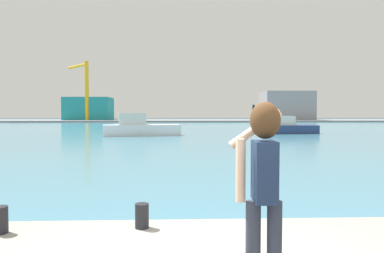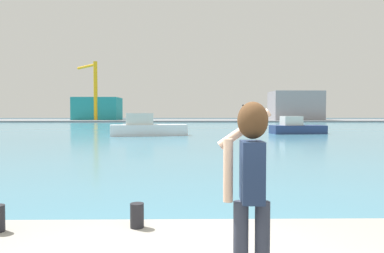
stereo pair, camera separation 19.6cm
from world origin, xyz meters
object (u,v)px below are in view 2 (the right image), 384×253
Objects in this scene: warehouse_left at (98,109)px; port_crane at (93,85)px; harbor_bollard at (137,215)px; warehouse_right at (295,106)px; boat_moored_2 at (296,128)px; person_photographer at (251,175)px; boat_moored at (147,128)px.

warehouse_left is 0.79× the size of port_crane.
harbor_bollard is 94.39m from warehouse_right.
port_crane is at bearing 118.51° from boat_moored_2.
harbor_bollard is 35.86m from boat_moored_2.
person_photographer is at bearing -74.62° from port_crane.
boat_moored is 0.65× the size of warehouse_left.
warehouse_left reaches higher than boat_moored_2.
warehouse_left is (-24.73, 94.17, 1.73)m from person_photographer.
person_photographer is 97.38m from warehouse_left.
boat_moored is 62.70m from port_crane.
boat_moored is 65.29m from warehouse_left.
port_crane is (-53.17, -0.65, 5.48)m from warehouse_right.
person_photographer is 0.14× the size of warehouse_right.
harbor_bollard is 0.05× the size of boat_moored.
person_photographer is 32.47m from boat_moored.
harbor_bollard is at bearing -108.23° from warehouse_right.
harbor_bollard is at bearing -75.77° from warehouse_left.
person_photographer is 0.30× the size of boat_moored_2.
harbor_bollard is 95.33m from warehouse_left.
port_crane is at bearing 18.33° from person_photographer.
warehouse_left is at bearing 104.23° from harbor_bollard.
warehouse_right reaches higher than harbor_bollard.
person_photographer is 95.69m from warehouse_right.
harbor_bollard is at bearing -75.11° from port_crane.
harbor_bollard is at bearing 38.74° from person_photographer.
boat_moored is 67.79m from warehouse_right.
warehouse_right is at bearing 71.77° from harbor_bollard.
port_crane is at bearing -179.30° from warehouse_right.
port_crane reaches higher than harbor_bollard.
harbor_bollard is 0.03× the size of warehouse_left.
harbor_bollard is 30.51m from boat_moored.
warehouse_left is at bearing 116.79° from boat_moored_2.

